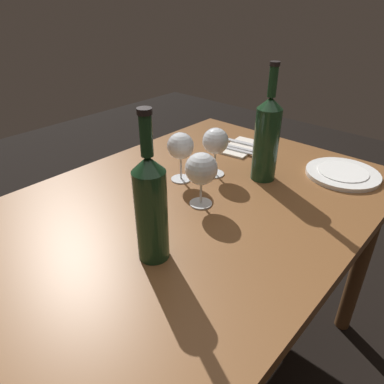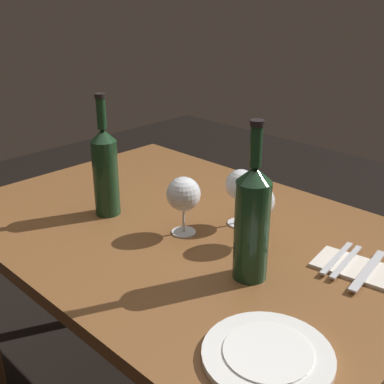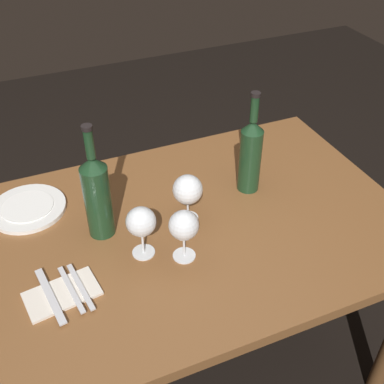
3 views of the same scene
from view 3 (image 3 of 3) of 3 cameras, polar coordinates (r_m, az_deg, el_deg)
The scene contains 12 objects.
ground_plane at distance 2.07m, azimuth 0.49°, elevation -19.08°, with size 6.00×6.00×0.00m, color black.
dining_table at distance 1.56m, azimuth 0.62°, elevation -6.05°, with size 1.30×0.90×0.74m.
wine_glass_left at distance 1.32m, azimuth -0.98°, elevation -4.06°, with size 0.09×0.09×0.16m.
wine_glass_right at distance 1.33m, azimuth -6.03°, elevation -3.62°, with size 0.09×0.09×0.16m.
wine_glass_centre at distance 1.45m, azimuth -0.52°, elevation 0.21°, with size 0.09×0.09×0.16m.
wine_bottle at distance 1.57m, azimuth 6.92°, elevation 4.48°, with size 0.07×0.07×0.35m.
wine_bottle_second at distance 1.41m, azimuth -11.14°, elevation -0.32°, with size 0.08×0.08×0.37m.
dinner_plate at distance 1.63m, azimuth -18.81°, elevation -1.80°, with size 0.24×0.24×0.02m.
folded_napkin at distance 1.34m, azimuth -15.09°, elevation -11.54°, with size 0.20×0.14×0.01m.
fork_inner at distance 1.34m, azimuth -14.08°, elevation -11.09°, with size 0.04×0.18×0.00m.
fork_outer at distance 1.34m, azimuth -13.03°, elevation -10.82°, with size 0.04×0.18×0.00m.
table_knife at distance 1.34m, azimuth -16.41°, elevation -11.67°, with size 0.05×0.21×0.00m.
Camera 3 is at (0.45, 1.03, 1.74)m, focal length 45.17 mm.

